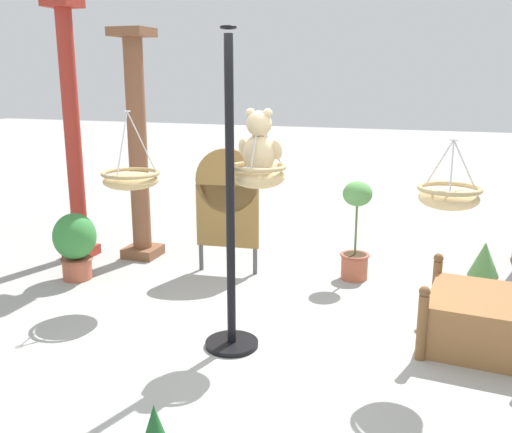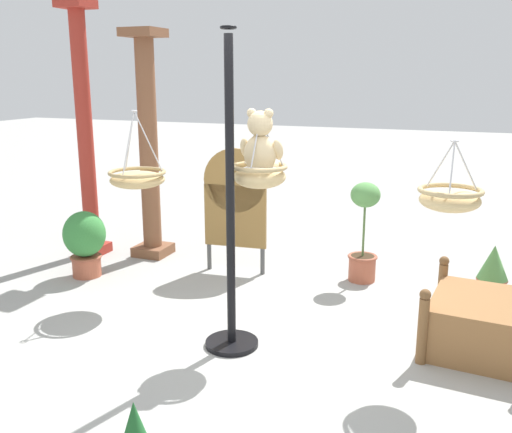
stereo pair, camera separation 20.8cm
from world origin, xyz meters
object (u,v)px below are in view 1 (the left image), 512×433
Objects in this scene: hanging_basket_right_low at (449,196)px; greenhouse_pillar_left at (73,138)px; wooden_planter_box at (478,318)px; display_pole_central at (231,254)px; potted_plant_small_succulent at (356,231)px; hanging_basket_left_high at (131,179)px; display_sign_board at (227,201)px; hanging_basket_with_teddy at (259,175)px; potted_plant_bushy_green at (75,243)px; potted_plant_fern_front at (483,269)px; greenhouse_pillar_far_back at (138,151)px; teddy_bear at (259,146)px.

greenhouse_pillar_left is at bearing 161.11° from hanging_basket_right_low.
hanging_basket_right_low is 0.48× the size of wooden_planter_box.
display_pole_central is 2.07m from potted_plant_small_succulent.
display_sign_board is at bearing 59.23° from hanging_basket_left_high.
display_pole_central is 1.84m from display_sign_board.
hanging_basket_with_teddy reaches higher than potted_plant_bushy_green.
potted_plant_bushy_green is (-4.20, -0.83, 0.12)m from potted_plant_fern_front.
display_pole_central is at bearing -160.82° from wooden_planter_box.
hanging_basket_with_teddy is 0.39× the size of display_sign_board.
greenhouse_pillar_far_back is at bearing -179.60° from potted_plant_small_succulent.
teddy_bear is at bearing -38.59° from greenhouse_pillar_far_back.
greenhouse_pillar_far_back is (-1.90, 1.91, 0.51)m from display_pole_central.
display_pole_central is 4.37× the size of potted_plant_fern_front.
hanging_basket_with_teddy is at bearing 179.50° from hanging_basket_right_low.
hanging_basket_with_teddy is 2.64m from greenhouse_pillar_far_back.
hanging_basket_with_teddy is 0.75× the size of potted_plant_bushy_green.
greenhouse_pillar_left is 2.77× the size of potted_plant_small_succulent.
wooden_planter_box is at bearing -4.18° from potted_plant_bushy_green.
hanging_basket_left_high is 1.46× the size of hanging_basket_right_low.
hanging_basket_with_teddy is at bearing -39.00° from greenhouse_pillar_far_back.
teddy_bear is 1.56m from hanging_basket_left_high.
hanging_basket_with_teddy reaches higher than potted_plant_fern_front.
greenhouse_pillar_left is at bearing 152.65° from hanging_basket_with_teddy.
hanging_basket_with_teddy reaches higher than potted_plant_small_succulent.
hanging_basket_right_low is 0.88× the size of potted_plant_fern_front.
display_sign_board is at bearing 26.20° from potted_plant_bushy_green.
potted_plant_small_succulent is (-1.30, 0.13, 0.24)m from potted_plant_fern_front.
display_pole_central is at bearing -45.15° from greenhouse_pillar_far_back.
teddy_bear is 0.19× the size of greenhouse_pillar_far_back.
greenhouse_pillar_far_back is 4.16m from wooden_planter_box.
potted_plant_bushy_green is (0.45, -0.72, -1.05)m from greenhouse_pillar_left.
hanging_basket_left_high is (-1.44, 0.45, -0.20)m from hanging_basket_with_teddy.
teddy_bear is at bearing 178.55° from hanging_basket_right_low.
hanging_basket_left_high is at bearing -63.29° from greenhouse_pillar_far_back.
teddy_bear is (0.15, 0.27, 0.84)m from display_pole_central.
hanging_basket_with_teddy is at bearing -108.48° from potted_plant_small_succulent.
potted_plant_bushy_green is 0.52× the size of display_sign_board.
potted_plant_bushy_green is at bearing -168.88° from potted_plant_fern_front.
greenhouse_pillar_left reaches higher than display_pole_central.
hanging_basket_left_high reaches higher than hanging_basket_with_teddy.
wooden_planter_box is at bearing -46.08° from potted_plant_small_succulent.
potted_plant_fern_front is at bearing 41.69° from display_pole_central.
hanging_basket_left_high reaches higher than display_sign_board.
hanging_basket_left_high is 1.69m from greenhouse_pillar_left.
greenhouse_pillar_left is (-2.64, 1.69, 0.66)m from display_pole_central.
display_sign_board is at bearing 147.52° from hanging_basket_right_low.
display_sign_board is (0.60, 1.01, -0.38)m from hanging_basket_left_high.
greenhouse_pillar_far_back is at bearing 141.00° from hanging_basket_with_teddy.
greenhouse_pillar_left is 2.05m from display_sign_board.
hanging_basket_left_high is 1.36m from greenhouse_pillar_far_back.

